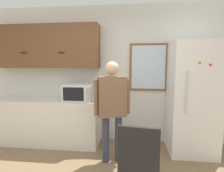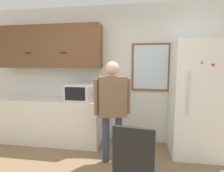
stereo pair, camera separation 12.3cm
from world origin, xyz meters
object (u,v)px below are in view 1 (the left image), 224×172
object	(u,v)px
chair	(139,167)
refrigerator	(192,98)
microwave	(79,92)
person	(112,102)

from	to	relation	value
chair	refrigerator	bearing A→B (deg)	-115.97
chair	microwave	bearing A→B (deg)	-46.61
refrigerator	chair	xyz separation A→B (m)	(-0.97, -1.45, -0.45)
microwave	person	bearing A→B (deg)	-36.87
microwave	chair	world-z (taller)	microwave
microwave	refrigerator	world-z (taller)	refrigerator
person	refrigerator	distance (m)	1.43
person	chair	bearing A→B (deg)	-85.74
refrigerator	chair	distance (m)	1.80
microwave	person	size ratio (longest dim) A/B	0.34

